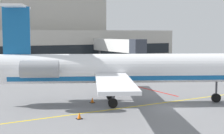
# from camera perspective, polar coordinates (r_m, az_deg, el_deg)

# --- Properties ---
(ground) EXTENTS (120.00, 120.00, 0.11)m
(ground) POSITION_cam_1_polar(r_m,az_deg,el_deg) (32.82, 9.75, -6.67)
(ground) COLOR slate
(terminal_building) EXTENTS (56.81, 13.55, 17.71)m
(terminal_building) POSITION_cam_1_polar(r_m,az_deg,el_deg) (75.89, -11.12, 5.61)
(terminal_building) COLOR #B7B2A8
(terminal_building) RESTS_ON ground
(jet_bridge_west) EXTENTS (2.40, 16.66, 5.85)m
(jet_bridge_west) POSITION_cam_1_polar(r_m,az_deg,el_deg) (64.93, 1.06, 3.57)
(jet_bridge_west) COLOR silver
(jet_bridge_west) RESTS_ON ground
(regional_jet) EXTENTS (28.16, 21.89, 9.54)m
(regional_jet) POSITION_cam_1_polar(r_m,az_deg,el_deg) (33.18, 1.11, -0.27)
(regional_jet) COLOR white
(regional_jet) RESTS_ON ground
(baggage_tug) EXTENTS (4.26, 2.61, 2.05)m
(baggage_tug) POSITION_cam_1_polar(r_m,az_deg,el_deg) (54.76, -9.38, -0.62)
(baggage_tug) COLOR silver
(baggage_tug) RESTS_ON ground
(fuel_tank) EXTENTS (6.39, 2.68, 2.77)m
(fuel_tank) POSITION_cam_1_polar(r_m,az_deg,el_deg) (67.07, 2.26, 1.13)
(fuel_tank) COLOR white
(fuel_tank) RESTS_ON ground
(safety_cone_bravo) EXTENTS (0.47, 0.47, 0.55)m
(safety_cone_bravo) POSITION_cam_1_polar(r_m,az_deg,el_deg) (27.96, -5.51, -8.18)
(safety_cone_bravo) COLOR orange
(safety_cone_bravo) RESTS_ON ground
(safety_cone_charlie) EXTENTS (0.47, 0.47, 0.55)m
(safety_cone_charlie) POSITION_cam_1_polar(r_m,az_deg,el_deg) (34.11, -3.32, -5.61)
(safety_cone_charlie) COLOR orange
(safety_cone_charlie) RESTS_ON ground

